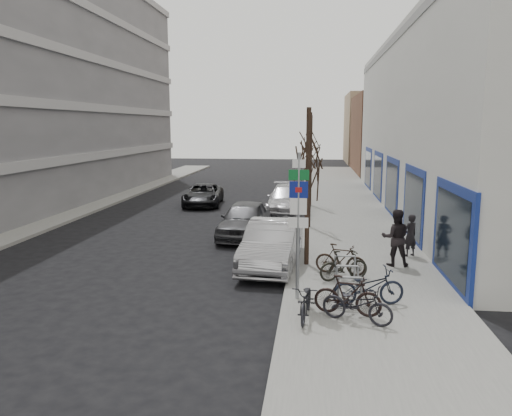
% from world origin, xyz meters
% --- Properties ---
extents(ground, '(120.00, 120.00, 0.00)m').
position_xyz_m(ground, '(0.00, 0.00, 0.00)').
color(ground, black).
rests_on(ground, ground).
extents(sidewalk_east, '(5.00, 70.00, 0.15)m').
position_xyz_m(sidewalk_east, '(4.50, 10.00, 0.07)').
color(sidewalk_east, slate).
rests_on(sidewalk_east, ground).
extents(sidewalk_west, '(3.00, 70.00, 0.15)m').
position_xyz_m(sidewalk_west, '(-11.00, 10.00, 0.07)').
color(sidewalk_west, slate).
rests_on(sidewalk_west, ground).
extents(brick_building_far, '(12.00, 14.00, 8.00)m').
position_xyz_m(brick_building_far, '(13.00, 40.00, 4.00)').
color(brick_building_far, brown).
rests_on(brick_building_far, ground).
extents(tan_building_far, '(13.00, 12.00, 9.00)m').
position_xyz_m(tan_building_far, '(13.50, 55.00, 4.50)').
color(tan_building_far, '#937A5B').
rests_on(tan_building_far, ground).
extents(highway_sign_pole, '(0.55, 0.10, 4.20)m').
position_xyz_m(highway_sign_pole, '(2.40, -0.01, 2.46)').
color(highway_sign_pole, gray).
rests_on(highway_sign_pole, ground).
extents(bike_rack, '(0.66, 2.26, 0.83)m').
position_xyz_m(bike_rack, '(3.80, 0.60, 0.66)').
color(bike_rack, gray).
rests_on(bike_rack, sidewalk_east).
extents(tree_near, '(1.80, 1.80, 5.50)m').
position_xyz_m(tree_near, '(2.60, 3.50, 4.10)').
color(tree_near, black).
rests_on(tree_near, ground).
extents(tree_mid, '(1.80, 1.80, 5.50)m').
position_xyz_m(tree_mid, '(2.60, 10.00, 4.10)').
color(tree_mid, black).
rests_on(tree_mid, ground).
extents(tree_far, '(1.80, 1.80, 5.50)m').
position_xyz_m(tree_far, '(2.60, 16.50, 4.10)').
color(tree_far, black).
rests_on(tree_far, ground).
extents(meter_front, '(0.10, 0.08, 1.27)m').
position_xyz_m(meter_front, '(2.15, 3.00, 0.92)').
color(meter_front, gray).
rests_on(meter_front, sidewalk_east).
extents(meter_mid, '(0.10, 0.08, 1.27)m').
position_xyz_m(meter_mid, '(2.15, 8.50, 0.92)').
color(meter_mid, gray).
rests_on(meter_mid, sidewalk_east).
extents(meter_back, '(0.10, 0.08, 1.27)m').
position_xyz_m(meter_back, '(2.15, 14.00, 0.92)').
color(meter_back, gray).
rests_on(meter_back, sidewalk_east).
extents(bike_near_left, '(0.69, 1.78, 1.06)m').
position_xyz_m(bike_near_left, '(2.68, -1.43, 0.68)').
color(bike_near_left, black).
rests_on(bike_near_left, sidewalk_east).
extents(bike_near_right, '(1.80, 0.84, 1.05)m').
position_xyz_m(bike_near_right, '(3.71, -1.11, 0.67)').
color(bike_near_right, black).
rests_on(bike_near_right, sidewalk_east).
extents(bike_mid_curb, '(2.04, 1.02, 1.20)m').
position_xyz_m(bike_mid_curb, '(4.30, -0.34, 0.75)').
color(bike_mid_curb, black).
rests_on(bike_mid_curb, sidewalk_east).
extents(bike_mid_inner, '(1.68, 1.04, 0.98)m').
position_xyz_m(bike_mid_inner, '(3.77, 1.78, 0.64)').
color(bike_mid_inner, black).
rests_on(bike_mid_inner, sidewalk_east).
extents(bike_far_curb, '(1.84, 1.14, 1.08)m').
position_xyz_m(bike_far_curb, '(3.91, -1.56, 0.69)').
color(bike_far_curb, black).
rests_on(bike_far_curb, sidewalk_east).
extents(bike_far_inner, '(1.75, 0.96, 1.02)m').
position_xyz_m(bike_far_inner, '(3.71, 2.41, 0.66)').
color(bike_far_inner, black).
rests_on(bike_far_inner, sidewalk_east).
extents(parked_car_front, '(2.04, 5.01, 1.62)m').
position_xyz_m(parked_car_front, '(1.40, 3.51, 0.81)').
color(parked_car_front, '#A3A3A8').
rests_on(parked_car_front, ground).
extents(parked_car_mid, '(2.18, 4.78, 1.59)m').
position_xyz_m(parked_car_mid, '(-0.20, 8.10, 0.80)').
color(parked_car_mid, '#444449').
rests_on(parked_car_mid, ground).
extents(parked_car_back, '(2.32, 5.59, 1.62)m').
position_xyz_m(parked_car_back, '(1.40, 14.05, 0.81)').
color(parked_car_back, '#B4B3B8').
rests_on(parked_car_back, ground).
extents(lane_car, '(2.63, 4.94, 1.32)m').
position_xyz_m(lane_car, '(-3.99, 16.66, 0.66)').
color(lane_car, black).
rests_on(lane_car, ground).
extents(pedestrian_near, '(0.68, 0.62, 1.56)m').
position_xyz_m(pedestrian_near, '(6.35, 5.04, 0.93)').
color(pedestrian_near, black).
rests_on(pedestrian_near, sidewalk_east).
extents(pedestrian_far, '(0.74, 0.51, 1.98)m').
position_xyz_m(pedestrian_far, '(5.61, 3.69, 1.14)').
color(pedestrian_far, black).
rests_on(pedestrian_far, sidewalk_east).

